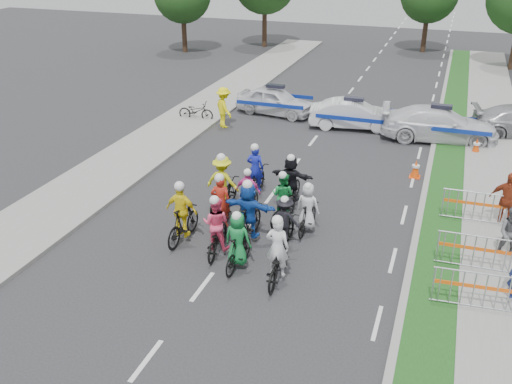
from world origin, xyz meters
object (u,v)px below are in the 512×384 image
(rider_3, at_px, (183,218))
(rider_12, at_px, (256,178))
(spectator_1, at_px, (512,234))
(rider_6, at_px, (221,212))
(rider_7, at_px, (308,212))
(marshal_hiviz, at_px, (224,108))
(barrier_2, at_px, (474,208))
(rider_0, at_px, (278,259))
(rider_8, at_px, (283,203))
(rider_4, at_px, (285,226))
(rider_11, at_px, (291,183))
(rider_1, at_px, (238,246))
(barrier_1, at_px, (474,253))
(cone_1, at_px, (476,146))
(parked_bike, at_px, (196,111))
(barrier_0, at_px, (473,292))
(police_car_1, at_px, (353,114))
(cone_0, at_px, (416,169))
(police_car_2, at_px, (439,124))
(police_car_0, at_px, (275,101))
(spectator_2, at_px, (507,200))
(rider_9, at_px, (248,197))
(rider_2, at_px, (217,232))
(rider_5, at_px, (249,215))

(rider_3, distance_m, rider_12, 3.96)
(rider_12, bearing_deg, spectator_1, 166.02)
(rider_6, bearing_deg, rider_7, -171.70)
(marshal_hiviz, height_order, barrier_2, marshal_hiviz)
(rider_0, relative_size, rider_8, 1.09)
(rider_8, xyz_separation_m, rider_12, (-1.51, 1.67, -0.03))
(rider_4, xyz_separation_m, spectator_1, (6.26, 1.40, 0.16))
(rider_0, distance_m, rider_11, 4.67)
(rider_1, relative_size, barrier_1, 0.89)
(cone_1, bearing_deg, rider_11, -130.12)
(parked_bike, bearing_deg, barrier_0, -136.83)
(police_car_1, relative_size, marshal_hiviz, 2.10)
(rider_0, distance_m, cone_0, 8.84)
(marshal_hiviz, bearing_deg, police_car_2, -128.61)
(rider_0, relative_size, barrier_1, 0.99)
(police_car_1, relative_size, barrier_2, 2.01)
(rider_3, distance_m, marshal_hiviz, 10.82)
(police_car_1, xyz_separation_m, parked_bike, (-7.46, -1.34, -0.20))
(police_car_0, bearing_deg, rider_11, -150.25)
(rider_3, xyz_separation_m, barrier_1, (8.24, 1.11, -0.20))
(rider_4, distance_m, spectator_2, 7.05)
(rider_9, relative_size, spectator_2, 0.91)
(cone_0, height_order, parked_bike, parked_bike)
(barrier_1, height_order, parked_bike, barrier_1)
(cone_0, bearing_deg, police_car_0, 141.59)
(rider_12, distance_m, police_car_1, 8.65)
(rider_0, bearing_deg, rider_12, -67.77)
(rider_6, height_order, spectator_2, rider_6)
(rider_11, bearing_deg, rider_3, 60.92)
(rider_7, xyz_separation_m, spectator_1, (5.84, 0.35, 0.15))
(rider_7, relative_size, marshal_hiviz, 0.89)
(rider_1, distance_m, parked_bike, 13.58)
(barrier_0, xyz_separation_m, cone_1, (0.11, 11.40, -0.22))
(rider_2, distance_m, rider_3, 1.27)
(rider_11, relative_size, spectator_2, 0.99)
(rider_8, bearing_deg, rider_0, 113.12)
(rider_1, distance_m, cone_0, 9.10)
(barrier_0, height_order, parked_bike, barrier_0)
(rider_4, bearing_deg, barrier_1, -174.63)
(spectator_1, bearing_deg, rider_8, -171.90)
(barrier_0, height_order, barrier_1, same)
(barrier_1, bearing_deg, rider_8, 169.56)
(rider_5, height_order, rider_11, rider_5)
(rider_4, height_order, marshal_hiviz, marshal_hiviz)
(rider_5, height_order, rider_12, rider_5)
(police_car_2, height_order, barrier_1, police_car_2)
(cone_1, bearing_deg, rider_2, -123.12)
(police_car_1, relative_size, spectator_2, 2.15)
(rider_8, relative_size, rider_9, 1.07)
(rider_6, relative_size, rider_7, 1.18)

